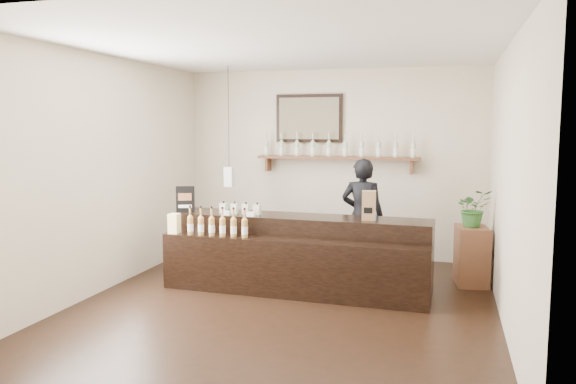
% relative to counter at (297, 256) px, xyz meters
% --- Properties ---
extents(ground, '(5.00, 5.00, 0.00)m').
position_rel_counter_xyz_m(ground, '(0.03, -0.58, -0.42)').
color(ground, black).
rests_on(ground, ground).
extents(room_shell, '(5.00, 5.00, 5.00)m').
position_rel_counter_xyz_m(room_shell, '(0.03, -0.58, 1.29)').
color(room_shell, beige).
rests_on(room_shell, ground).
extents(back_wall_decor, '(2.66, 0.96, 1.69)m').
position_rel_counter_xyz_m(back_wall_decor, '(-0.13, 1.79, 1.34)').
color(back_wall_decor, brown).
rests_on(back_wall_decor, ground).
extents(counter, '(3.17, 0.93, 1.03)m').
position_rel_counter_xyz_m(counter, '(0.00, 0.00, 0.00)').
color(counter, black).
rests_on(counter, ground).
extents(promo_sign, '(0.22, 0.11, 0.33)m').
position_rel_counter_xyz_m(promo_sign, '(-1.48, 0.05, 0.63)').
color(promo_sign, black).
rests_on(promo_sign, counter).
extents(paper_bag, '(0.17, 0.13, 0.34)m').
position_rel_counter_xyz_m(paper_bag, '(0.85, 0.03, 0.64)').
color(paper_bag, '#886242').
rests_on(paper_bag, counter).
extents(tape_dispenser, '(0.15, 0.08, 0.12)m').
position_rel_counter_xyz_m(tape_dispenser, '(0.86, 0.07, 0.51)').
color(tape_dispenser, blue).
rests_on(tape_dispenser, counter).
extents(side_cabinet, '(0.43, 0.55, 0.73)m').
position_rel_counter_xyz_m(side_cabinet, '(2.03, 0.81, -0.05)').
color(side_cabinet, brown).
rests_on(side_cabinet, ground).
extents(potted_plant, '(0.52, 0.48, 0.46)m').
position_rel_counter_xyz_m(potted_plant, '(2.03, 0.81, 0.55)').
color(potted_plant, '#2F6428').
rests_on(potted_plant, side_cabinet).
extents(shopkeeper, '(0.65, 0.45, 1.75)m').
position_rel_counter_xyz_m(shopkeeper, '(0.64, 0.97, 0.46)').
color(shopkeeper, black).
rests_on(shopkeeper, ground).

